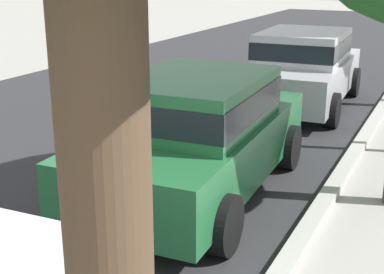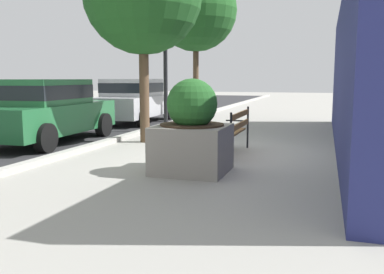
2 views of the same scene
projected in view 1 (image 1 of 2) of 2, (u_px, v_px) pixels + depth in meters
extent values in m
cube|color=#2D2D30|center=(16.00, 159.00, 8.28)|extent=(60.00, 9.00, 0.01)
cube|color=#B2AFA8|center=(318.00, 213.00, 6.34)|extent=(60.00, 0.20, 0.12)
cube|color=#236638|center=(198.00, 148.00, 6.89)|extent=(4.17, 1.87, 0.70)
cube|color=#236638|center=(193.00, 100.00, 6.56)|extent=(2.20, 1.65, 0.60)
cube|color=black|center=(193.00, 100.00, 6.56)|extent=(2.21, 1.67, 0.33)
cylinder|color=black|center=(181.00, 133.00, 8.46)|extent=(0.65, 0.25, 0.64)
cylinder|color=black|center=(289.00, 147.00, 7.82)|extent=(0.65, 0.25, 0.64)
cylinder|color=black|center=(82.00, 197.00, 6.14)|extent=(0.65, 0.25, 0.64)
cylinder|color=black|center=(224.00, 225.00, 5.49)|extent=(0.65, 0.25, 0.64)
cube|color=#B7B7BC|center=(303.00, 77.00, 11.18)|extent=(4.17, 1.87, 0.70)
cube|color=#B7B7BC|center=(303.00, 46.00, 10.85)|extent=(2.20, 1.65, 0.60)
cube|color=black|center=(303.00, 46.00, 10.85)|extent=(2.21, 1.67, 0.33)
cylinder|color=black|center=(279.00, 76.00, 12.75)|extent=(0.65, 0.25, 0.64)
cylinder|color=black|center=(353.00, 82.00, 12.11)|extent=(0.65, 0.25, 0.64)
cylinder|color=black|center=(242.00, 101.00, 10.43)|extent=(0.65, 0.25, 0.64)
cylinder|color=black|center=(332.00, 110.00, 9.78)|extent=(0.65, 0.25, 0.64)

